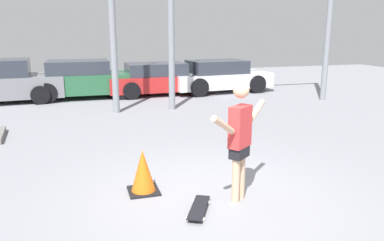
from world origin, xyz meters
name	(u,v)px	position (x,y,z in m)	size (l,w,h in m)	color
ground_plane	(217,196)	(0.00, 0.00, 0.00)	(36.00, 36.00, 0.00)	gray
skateboarder	(240,135)	(0.26, -0.21, 1.01)	(1.22, 0.97, 1.78)	#DBAD89
skateboard	(199,208)	(-0.42, -0.41, 0.06)	(0.54, 0.77, 0.08)	black
parked_car_green	(82,79)	(-1.82, 9.55, 0.68)	(4.02, 1.95, 1.39)	#28603D
parked_car_red	(159,79)	(1.08, 9.44, 0.60)	(4.12, 1.94, 1.23)	red
parked_car_white	(219,76)	(3.56, 9.32, 0.63)	(4.17, 2.10, 1.29)	white
traffic_cone	(143,171)	(-1.05, 0.48, 0.34)	(0.48, 0.48, 0.70)	black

